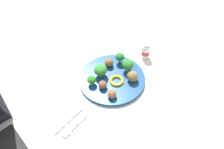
% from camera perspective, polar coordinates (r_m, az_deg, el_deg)
% --- Properties ---
extents(ground_plane, '(4.00, 4.00, 0.00)m').
position_cam_1_polar(ground_plane, '(1.04, 0.00, -1.32)').
color(ground_plane, silver).
extents(plate, '(0.28, 0.28, 0.02)m').
position_cam_1_polar(plate, '(1.03, 0.00, -1.04)').
color(plate, navy).
rests_on(plate, ground_plane).
extents(broccoli_floret_mid_left, '(0.04, 0.04, 0.04)m').
position_cam_1_polar(broccoli_floret_mid_left, '(0.99, -4.79, -1.32)').
color(broccoli_floret_mid_left, '#95C966').
rests_on(broccoli_floret_mid_left, plate).
extents(broccoli_floret_center, '(0.05, 0.05, 0.06)m').
position_cam_1_polar(broccoli_floret_center, '(1.01, -2.70, 1.04)').
color(broccoli_floret_center, '#A6CF6C').
rests_on(broccoli_floret_center, plate).
extents(broccoli_floret_mid_right, '(0.05, 0.05, 0.06)m').
position_cam_1_polar(broccoli_floret_mid_right, '(1.03, 3.73, 2.34)').
color(broccoli_floret_mid_right, '#8CBB67').
rests_on(broccoli_floret_mid_right, plate).
extents(broccoli_floret_front_right, '(0.04, 0.04, 0.05)m').
position_cam_1_polar(broccoli_floret_front_right, '(1.07, 1.87, 4.14)').
color(broccoli_floret_front_right, '#92C07A').
rests_on(broccoli_floret_front_right, plate).
extents(meatball_near_rim, '(0.04, 0.04, 0.04)m').
position_cam_1_polar(meatball_near_rim, '(0.95, -0.01, -4.61)').
color(meatball_near_rim, brown).
rests_on(meatball_near_rim, plate).
extents(meatball_front_right, '(0.04, 0.04, 0.04)m').
position_cam_1_polar(meatball_front_right, '(0.98, -2.11, -2.48)').
color(meatball_front_right, brown).
rests_on(meatball_front_right, plate).
extents(meatball_mid_left, '(0.04, 0.04, 0.04)m').
position_cam_1_polar(meatball_mid_left, '(1.06, -0.71, 2.78)').
color(meatball_mid_left, brown).
rests_on(meatball_mid_left, plate).
extents(meatball_back_right, '(0.05, 0.05, 0.05)m').
position_cam_1_polar(meatball_back_right, '(1.01, 4.83, -0.45)').
color(meatball_back_right, brown).
rests_on(meatball_back_right, plate).
extents(pepper_ring_mid_left, '(0.08, 0.08, 0.01)m').
position_cam_1_polar(pepper_ring_mid_left, '(1.01, 1.08, -1.45)').
color(pepper_ring_mid_left, yellow).
rests_on(pepper_ring_mid_left, plate).
extents(napkin, '(0.18, 0.13, 0.01)m').
position_cam_1_polar(napkin, '(0.93, -9.34, -11.11)').
color(napkin, white).
rests_on(napkin, ground_plane).
extents(fork, '(0.12, 0.03, 0.01)m').
position_cam_1_polar(fork, '(0.91, -8.91, -11.89)').
color(fork, silver).
rests_on(fork, napkin).
extents(knife, '(0.15, 0.03, 0.01)m').
position_cam_1_polar(knife, '(0.93, -10.50, -10.61)').
color(knife, white).
rests_on(knife, napkin).
extents(yogurt_bottle, '(0.04, 0.04, 0.08)m').
position_cam_1_polar(yogurt_bottle, '(1.13, 7.91, 5.40)').
color(yogurt_bottle, white).
rests_on(yogurt_bottle, ground_plane).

